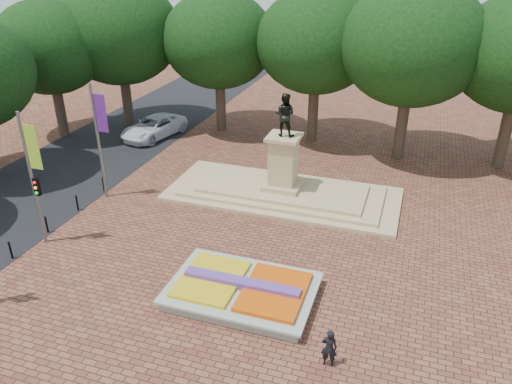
{
  "coord_description": "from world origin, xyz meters",
  "views": [
    {
      "loc": [
        7.14,
        -18.36,
        13.86
      ],
      "look_at": [
        -0.3,
        3.78,
        2.2
      ],
      "focal_mm": 35.0,
      "sensor_mm": 36.0,
      "label": 1
    }
  ],
  "objects": [
    {
      "name": "ground",
      "position": [
        0.0,
        0.0,
        0.0
      ],
      "size": [
        90.0,
        90.0,
        0.0
      ],
      "primitive_type": "plane",
      "color": "brown",
      "rests_on": "ground"
    },
    {
      "name": "asphalt_street",
      "position": [
        -15.0,
        5.0,
        0.01
      ],
      "size": [
        9.0,
        90.0,
        0.02
      ],
      "primitive_type": "cube",
      "color": "black",
      "rests_on": "ground"
    },
    {
      "name": "pedestrian",
      "position": [
        5.32,
        -4.65,
        0.79
      ],
      "size": [
        0.62,
        0.44,
        1.59
      ],
      "primitive_type": "imported",
      "rotation": [
        0.0,
        0.0,
        3.26
      ],
      "color": "black",
      "rests_on": "ground"
    },
    {
      "name": "monument",
      "position": [
        0.0,
        8.0,
        0.88
      ],
      "size": [
        14.0,
        6.0,
        6.4
      ],
      "color": "tan",
      "rests_on": "ground"
    },
    {
      "name": "tree_row_back",
      "position": [
        2.33,
        18.0,
        6.67
      ],
      "size": [
        44.8,
        8.8,
        10.43
      ],
      "color": "#35281C",
      "rests_on": "ground"
    },
    {
      "name": "bollard_row",
      "position": [
        -10.7,
        -1.5,
        0.53
      ],
      "size": [
        0.12,
        13.12,
        0.98
      ],
      "color": "black",
      "rests_on": "ground"
    },
    {
      "name": "flower_bed",
      "position": [
        1.03,
        -2.0,
        0.38
      ],
      "size": [
        6.3,
        4.3,
        0.91
      ],
      "color": "gray",
      "rests_on": "ground"
    },
    {
      "name": "van",
      "position": [
        -12.57,
        14.78,
        0.81
      ],
      "size": [
        3.91,
        6.26,
        1.62
      ],
      "primitive_type": "imported",
      "rotation": [
        0.0,
        0.0,
        -0.22
      ],
      "color": "silver",
      "rests_on": "ground"
    },
    {
      "name": "banner_poles",
      "position": [
        -10.08,
        -1.31,
        3.88
      ],
      "size": [
        0.88,
        11.17,
        7.0
      ],
      "color": "slate",
      "rests_on": "ground"
    }
  ]
}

